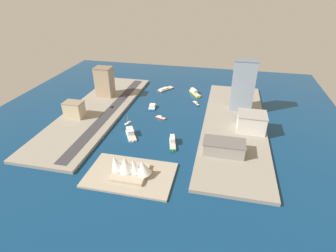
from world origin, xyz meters
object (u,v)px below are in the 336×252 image
barge_flat_brown (165,89)px  catamaran_blue (152,107)px  patrol_launch_navy (196,103)px  tower_tall_glass (243,86)px  apartment_midrise_tan (104,82)px  ferry_green_doubledeck (172,142)px  opera_landmark (130,167)px  ferry_white_commuter (131,133)px  carpark_squat_concrete (224,147)px  traffic_light_waterfront (124,99)px  ferry_yellow_fast (195,92)px  office_block_beige (74,109)px  suv_black (112,107)px  tugboat_red (160,118)px  sailboat_small_white (128,123)px  hotel_broad_white (251,122)px  pickup_red (127,94)px  hatchback_blue (125,96)px

barge_flat_brown → catamaran_blue: bearing=88.5°
patrol_launch_navy → tower_tall_glass: size_ratio=0.22×
barge_flat_brown → apartment_midrise_tan: (75.68, 47.97, 22.72)m
ferry_green_doubledeck → opera_landmark: 62.60m
patrol_launch_navy → catamaran_blue: 60.13m
ferry_white_commuter → carpark_squat_concrete: (-99.97, 15.46, 6.81)m
ferry_white_commuter → patrol_launch_navy: ferry_white_commuter is taller
apartment_midrise_tan → ferry_green_doubledeck: bearing=139.9°
ferry_green_doubledeck → traffic_light_waterfront: size_ratio=4.00×
tower_tall_glass → opera_landmark: (94.42, 150.67, -25.65)m
barge_flat_brown → ferry_yellow_fast: ferry_yellow_fast is taller
office_block_beige → suv_black: 48.07m
apartment_midrise_tan → tugboat_red: bearing=153.6°
sailboat_small_white → hotel_broad_white: size_ratio=0.38×
suv_black → traffic_light_waterfront: 21.52m
sailboat_small_white → office_block_beige: 67.56m
catamaran_blue → pickup_red: size_ratio=3.89×
office_block_beige → traffic_light_waterfront: size_ratio=3.45×
patrol_launch_navy → apartment_midrise_tan: size_ratio=0.34×
catamaran_blue → hatchback_blue: (44.79, -19.29, 2.47)m
ferry_yellow_fast → sailboat_small_white: bearing=58.9°
apartment_midrise_tan → opera_landmark: size_ratio=1.07×
tower_tall_glass → office_block_beige: (195.03, 64.71, -22.06)m
sailboat_small_white → ferry_yellow_fast: (-64.63, -107.31, 1.67)m
pickup_red → suv_black: (4.14, 45.41, -0.02)m
office_block_beige → carpark_squat_concrete: office_block_beige is taller
ferry_yellow_fast → hotel_broad_white: bearing=127.5°
opera_landmark → tugboat_red: bearing=-89.9°
ferry_white_commuter → suv_black: size_ratio=5.37×
opera_landmark → apartment_midrise_tan: bearing=-59.5°
ferry_yellow_fast → suv_black: (98.25, 76.51, 1.68)m
traffic_light_waterfront → ferry_green_doubledeck: bearing=135.5°
carpark_squat_concrete → traffic_light_waterfront: bearing=-33.7°
tugboat_red → opera_landmark: 110.56m
office_block_beige → pickup_red: size_ratio=4.85×
sailboat_small_white → ferry_yellow_fast: 125.28m
office_block_beige → opera_landmark: size_ratio=0.58×
ferry_yellow_fast → apartment_midrise_tan: size_ratio=0.66×
tugboat_red → catamaran_blue: size_ratio=0.80×
ferry_white_commuter → tugboat_red: 51.55m
apartment_midrise_tan → ferry_yellow_fast: bearing=-161.6°
ferry_green_doubledeck → barge_flat_brown: (42.07, -147.15, -1.64)m
barge_flat_brown → tugboat_red: size_ratio=1.96×
suv_black → opera_landmark: opera_landmark is taller
barge_flat_brown → office_block_beige: office_block_beige is taller
ferry_green_doubledeck → carpark_squat_concrete: bearing=170.8°
catamaran_blue → carpark_squat_concrete: 130.55m
pickup_red → barge_flat_brown: bearing=-141.1°
ferry_white_commuter → pickup_red: size_ratio=5.37×
ferry_green_doubledeck → suv_black: size_ratio=5.62×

